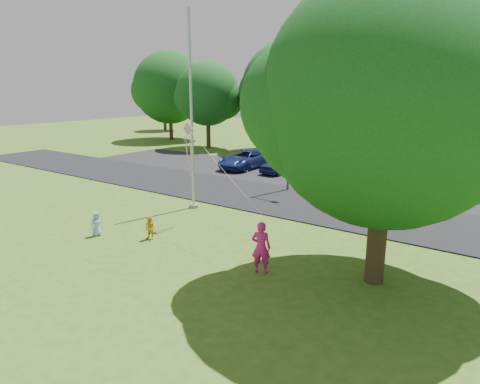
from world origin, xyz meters
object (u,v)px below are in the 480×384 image
Objects in this scene: trash_can at (372,188)px; child_blue at (96,224)px; street_lamp at (293,124)px; child_yellow at (150,228)px; big_tree at (383,106)px; woman at (261,247)px; kite at (190,140)px; flagpole at (192,129)px.

child_blue is at bearing -117.91° from trash_can.
street_lamp is 6.83× the size of child_yellow.
woman is (-3.32, -1.52, -4.80)m from big_tree.
trash_can is at bearing -108.44° from woman.
kite is (2.35, 3.49, 3.44)m from child_blue.
child_blue is 5.44m from kite.
trash_can is 11.93m from kite.
street_lamp is (2.45, 6.22, -0.03)m from flagpole.
flagpole is at bearing -104.18° from street_lamp.
big_tree reaches higher than kite.
big_tree is 9.00m from kite.
big_tree is 5.29× the size of woman.
kite reaches higher than trash_can.
flagpole reaches higher than kite.
flagpole is at bearing -130.54° from trash_can.
street_lamp is at bearing 68.52° from flagpole.
flagpole reaches higher than street_lamp.
child_yellow is (-5.05, -12.74, 0.05)m from trash_can.
child_blue is at bearing -167.26° from big_tree.
street_lamp is at bearing 73.65° from child_yellow.
child_yellow is at bearing -21.10° from woman.
street_lamp is 6.00m from trash_can.
child_yellow is 2.46m from child_blue.
woman is at bearing -87.69° from trash_can.
child_yellow is 4.26m from kite.
street_lamp is at bearing -3.75° from child_blue.
kite is (-5.45, 2.50, 3.05)m from woman.
kite is at bearing -24.14° from child_blue.
woman is (7.36, -4.77, -3.24)m from flagpole.
kite is (-8.77, 0.98, -1.75)m from big_tree.
trash_can is (4.40, 1.78, -3.68)m from street_lamp.
trash_can is (6.84, 8.00, -3.71)m from flagpole.
woman is (4.91, -10.99, -3.21)m from street_lamp.
woman reaches higher than trash_can.
trash_can is 0.90× the size of child_yellow.
flagpole is 9.93× the size of child_yellow.
woman reaches higher than child_blue.
big_tree is 6.03m from woman.
woman is at bearing -13.26° from child_yellow.
street_lamp is at bearing -86.67° from woman.
child_yellow is at bearing -170.51° from big_tree.
flagpole reaches higher than big_tree.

